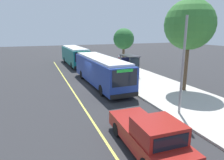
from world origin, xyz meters
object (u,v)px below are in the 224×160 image
at_px(transit_bus_main, 101,70).
at_px(pickup_truck, 149,135).
at_px(waiting_bench, 132,71).
at_px(pedestrian_commuter, 123,69).
at_px(route_sign_post, 119,64).
at_px(transit_bus_second, 75,55).

relative_size(transit_bus_main, pickup_truck, 2.13).
bearing_deg(transit_bus_main, waiting_bench, 117.05).
relative_size(pickup_truck, pedestrian_commuter, 3.22).
relative_size(waiting_bench, route_sign_post, 0.57).
bearing_deg(waiting_bench, pedestrian_commuter, -71.21).
relative_size(transit_bus_main, route_sign_post, 4.14).
height_order(pickup_truck, pedestrian_commuter, pickup_truck).
relative_size(route_sign_post, pedestrian_commuter, 1.66).
xyz_separation_m(transit_bus_main, pickup_truck, (12.40, -1.58, -0.76)).
bearing_deg(route_sign_post, waiting_bench, 125.23).
height_order(transit_bus_main, transit_bus_second, same).
height_order(route_sign_post, pedestrian_commuter, route_sign_post).
distance_m(transit_bus_main, pickup_truck, 12.52).
xyz_separation_m(pickup_truck, pedestrian_commuter, (-14.39, 4.98, 0.26)).
bearing_deg(pedestrian_commuter, route_sign_post, -38.55).
relative_size(transit_bus_second, waiting_bench, 6.86).
bearing_deg(pickup_truck, transit_bus_second, 176.90).
bearing_deg(transit_bus_main, pedestrian_commuter, 120.28).
bearing_deg(pedestrian_commuter, pickup_truck, -19.10).
distance_m(transit_bus_main, transit_bus_second, 13.69).
height_order(pickup_truck, waiting_bench, pickup_truck).
bearing_deg(transit_bus_second, pickup_truck, -3.10).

